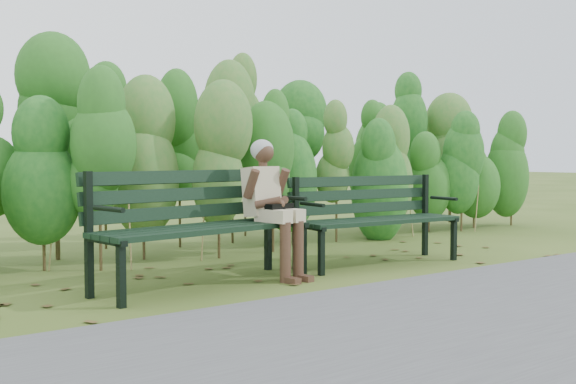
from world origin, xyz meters
TOP-DOWN VIEW (x-y plane):
  - ground at (0.00, 0.00)m, footprint 80.00×80.00m
  - footpath at (0.00, -2.20)m, footprint 60.00×2.50m
  - hedge_band at (0.00, 1.86)m, footprint 11.04×1.67m
  - leaf_litter at (0.07, -0.18)m, footprint 5.33×2.13m
  - bench_left at (-1.25, -0.03)m, footprint 2.07×0.93m
  - bench_right at (0.78, -0.06)m, footprint 1.85×0.71m
  - seated_woman at (-0.54, -0.12)m, footprint 0.48×0.71m

SIDE VIEW (x-z plane):
  - ground at x=0.00m, z-range 0.00..0.00m
  - leaf_litter at x=0.07m, z-range 0.00..0.01m
  - footpath at x=0.00m, z-range 0.00..0.01m
  - bench_right at x=0.78m, z-range 0.08..0.99m
  - bench_left at x=-1.25m, z-range 0.09..1.09m
  - seated_woman at x=-0.54m, z-range 0.10..1.37m
  - hedge_band at x=0.00m, z-range 0.05..2.47m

